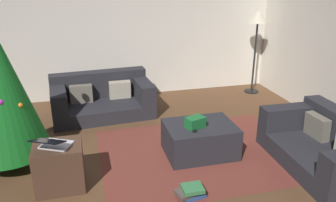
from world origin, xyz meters
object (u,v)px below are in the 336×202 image
object	(u,v)px
ottoman	(200,139)
corner_lamp	(258,23)
tv_remote	(194,129)
gift_box	(195,122)
laptop	(53,143)
book_stack	(191,191)
side_table	(59,166)
couch_right	(327,146)
couch_left	(102,98)

from	to	relation	value
ottoman	corner_lamp	bearing A→B (deg)	48.57
ottoman	tv_remote	size ratio (longest dim) A/B	5.60
gift_box	laptop	size ratio (longest dim) A/B	0.49
book_stack	side_table	bearing A→B (deg)	158.16
couch_right	tv_remote	distance (m)	1.64
couch_left	book_stack	world-z (taller)	couch_left
couch_left	laptop	world-z (taller)	laptop
ottoman	book_stack	size ratio (longest dim) A/B	2.66
couch_left	corner_lamp	distance (m)	3.21
couch_right	ottoman	bearing A→B (deg)	66.15
tv_remote	corner_lamp	world-z (taller)	corner_lamp
gift_box	laptop	world-z (taller)	laptop
tv_remote	ottoman	bearing A→B (deg)	59.12
couch_left	couch_right	xyz separation A→B (m)	(2.56, -2.38, -0.01)
gift_box	side_table	size ratio (longest dim) A/B	0.45
tv_remote	corner_lamp	distance (m)	3.11
couch_left	ottoman	xyz separation A→B (m)	(1.15, -1.71, -0.06)
ottoman	gift_box	world-z (taller)	gift_box
laptop	ottoman	bearing A→B (deg)	12.02
gift_box	laptop	bearing A→B (deg)	-169.06
gift_box	side_table	distance (m)	1.70
book_stack	corner_lamp	size ratio (longest dim) A/B	0.21
side_table	ottoman	bearing A→B (deg)	10.61
couch_left	side_table	world-z (taller)	couch_left
couch_left	corner_lamp	size ratio (longest dim) A/B	1.04
couch_left	ottoman	bearing A→B (deg)	119.43
couch_left	laptop	xyz separation A→B (m)	(-0.63, -2.09, 0.30)
couch_left	tv_remote	distance (m)	2.10
couch_right	gift_box	size ratio (longest dim) A/B	6.69
side_table	corner_lamp	size ratio (longest dim) A/B	0.32
couch_left	couch_right	distance (m)	3.50
laptop	couch_left	bearing A→B (deg)	73.12
couch_right	laptop	world-z (taller)	laptop
gift_box	side_table	bearing A→B (deg)	-170.58
ottoman	book_stack	xyz separation A→B (m)	(-0.40, -0.87, -0.14)
ottoman	laptop	world-z (taller)	laptop
couch_left	gift_box	distance (m)	2.07
corner_lamp	side_table	bearing A→B (deg)	-146.10
couch_right	laptop	distance (m)	3.22
corner_lamp	couch_right	bearing A→B (deg)	-98.85
couch_left	couch_right	bearing A→B (deg)	132.67
ottoman	laptop	size ratio (longest dim) A/B	1.88
couch_right	couch_left	bearing A→B (deg)	48.63
side_table	tv_remote	bearing A→B (deg)	7.33
tv_remote	corner_lamp	size ratio (longest dim) A/B	0.10
gift_box	tv_remote	size ratio (longest dim) A/B	1.46
ottoman	side_table	xyz separation A→B (m)	(-1.75, -0.33, 0.05)
gift_box	book_stack	xyz separation A→B (m)	(-0.31, -0.82, -0.42)
corner_lamp	book_stack	bearing A→B (deg)	-127.13
couch_left	gift_box	bearing A→B (deg)	116.57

